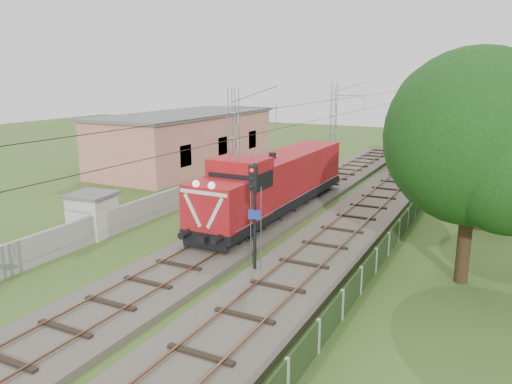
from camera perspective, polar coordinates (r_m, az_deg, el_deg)
The scene contains 15 objects.
ground at distance 22.17m, azimuth -11.16°, elevation -10.31°, with size 140.00×140.00×0.00m, color #3B5720.
track_main at distance 27.54m, azimuth -2.16°, elevation -4.91°, with size 4.20×70.00×0.45m.
track_side at distance 37.65m, azimuth 14.35°, elevation -0.33°, with size 4.20×80.00×0.45m.
catenary at distance 32.32m, azimuth -2.47°, elevation 4.86°, with size 3.31×70.00×8.00m.
boundary_wall at distance 34.80m, azimuth -7.51°, elevation -0.17°, with size 0.25×40.00×1.50m, color #9E9E99.
station_building at distance 48.95m, azimuth -7.86°, elevation 5.95°, with size 8.40×20.40×5.22m.
fence at distance 21.07m, azimuth 11.87°, elevation -9.86°, with size 0.12×32.00×1.20m.
locomotive at distance 31.29m, azimuth 2.24°, elevation 1.16°, with size 2.95×16.86×4.28m.
coach_rake at distance 86.52m, azimuth 22.03°, elevation 8.08°, with size 2.81×83.75×3.24m.
signal_post at distance 21.54m, azimuth -0.25°, elevation -0.92°, with size 0.56×0.44×5.08m.
relay_hut at distance 29.16m, azimuth -18.17°, elevation -2.42°, with size 2.61×2.61×2.42m.
tree_a at distance 22.25m, azimuth 23.94°, elevation 5.50°, with size 7.67×7.31×9.95m.
tree_b at distance 30.78m, azimuth 24.97°, elevation 5.26°, with size 6.36×6.05×8.24m.
tree_c at distance 42.95m, azimuth 23.97°, elevation 8.24°, with size 7.23×6.89×9.37m.
tree_d at distance 59.59m, azimuth 26.28°, elevation 8.20°, with size 6.06×5.77×7.86m.
Camera 1 is at (12.82, -15.81, 8.78)m, focal length 35.00 mm.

